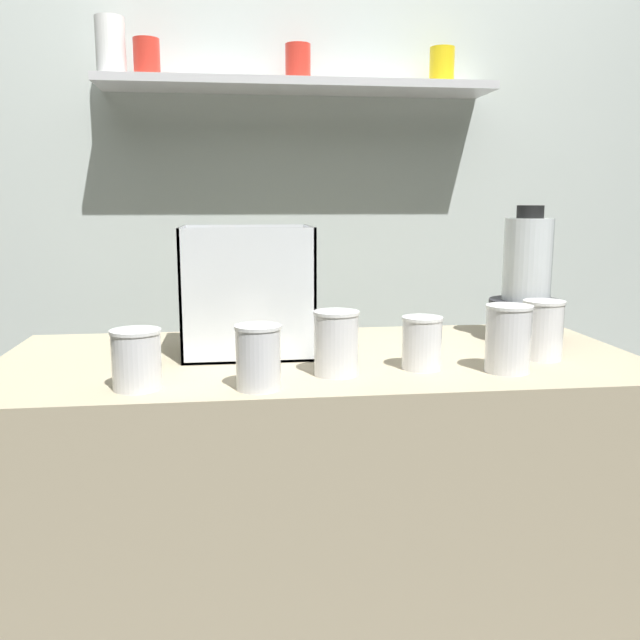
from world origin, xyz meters
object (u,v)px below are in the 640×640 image
Objects in this scene: blender_pitcher at (526,290)px; juice_cup_orange_far_right at (508,343)px; juice_cup_mango_middle at (336,348)px; juice_cup_orange_right at (422,346)px; juice_cup_pomegranate_far_left at (137,363)px; juice_cup_carrot_rightmost at (543,334)px; carrot_display_bin at (247,314)px; juice_cup_mango_left at (258,362)px.

blender_pitcher is 2.43× the size of juice_cup_orange_far_right.
blender_pitcher is 2.58× the size of juice_cup_mango_middle.
juice_cup_orange_right is at bearing 8.05° from juice_cup_mango_middle.
juice_cup_pomegranate_far_left is 0.81× the size of juice_cup_orange_far_right.
juice_cup_carrot_rightmost is (0.28, 0.05, 0.01)m from juice_cup_orange_right.
blender_pitcher is 0.95m from juice_cup_pomegranate_far_left.
juice_cup_orange_right is (0.18, 0.03, -0.01)m from juice_cup_mango_middle.
juice_cup_orange_right is at bearing -169.40° from juice_cup_carrot_rightmost.
carrot_display_bin is 2.65× the size of juice_cup_orange_right.
juice_cup_mango_left is 0.92× the size of juice_cup_carrot_rightmost.
blender_pitcher is 0.42m from juice_cup_orange_right.
carrot_display_bin reaches higher than juice_cup_pomegranate_far_left.
carrot_display_bin is at bearing 53.19° from juice_cup_pomegranate_far_left.
juice_cup_mango_middle reaches higher than juice_cup_mango_left.
carrot_display_bin is 2.11× the size of juice_cup_orange_far_right.
carrot_display_bin reaches higher than juice_cup_mango_left.
carrot_display_bin is 0.65m from juice_cup_carrot_rightmost.
juice_cup_mango_left reaches higher than juice_cup_pomegranate_far_left.
juice_cup_pomegranate_far_left is at bearing -177.19° from juice_cup_orange_far_right.
blender_pitcher is 2.99× the size of juice_cup_pomegranate_far_left.
juice_cup_mango_left is 0.50m from juice_cup_orange_far_right.
juice_cup_orange_far_right is 0.15m from juice_cup_carrot_rightmost.
carrot_display_bin is at bearing 155.17° from juice_cup_orange_far_right.
juice_cup_mango_middle is (0.37, 0.05, 0.01)m from juice_cup_pomegranate_far_left.
juice_cup_mango_left is 0.18m from juice_cup_mango_middle.
carrot_display_bin reaches higher than juice_cup_orange_right.
juice_cup_mango_left is (0.22, -0.03, 0.00)m from juice_cup_pomegranate_far_left.
carrot_display_bin is at bearing -175.04° from blender_pitcher.
blender_pitcher is at bearing 28.56° from juice_cup_mango_middle.
carrot_display_bin is 2.24× the size of juice_cup_mango_middle.
juice_cup_orange_far_right reaches higher than juice_cup_mango_left.
juice_cup_orange_right is 0.84× the size of juice_cup_carrot_rightmost.
juice_cup_pomegranate_far_left is 0.93× the size of juice_cup_mango_left.
juice_cup_orange_right is (0.55, 0.08, 0.00)m from juice_cup_pomegranate_far_left.
juice_cup_mango_left is at bearing -151.52° from blender_pitcher.
carrot_display_bin is 0.30m from juice_cup_mango_left.
blender_pitcher is 0.76m from juice_cup_mango_left.
juice_cup_orange_far_right is (0.72, 0.04, 0.01)m from juice_cup_pomegranate_far_left.
juice_cup_orange_far_right is (0.51, -0.24, -0.03)m from carrot_display_bin.
blender_pitcher reaches higher than juice_cup_orange_far_right.
juice_cup_orange_far_right is (0.34, -0.02, 0.00)m from juice_cup_mango_middle.
juice_cup_carrot_rightmost reaches higher than juice_cup_orange_right.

